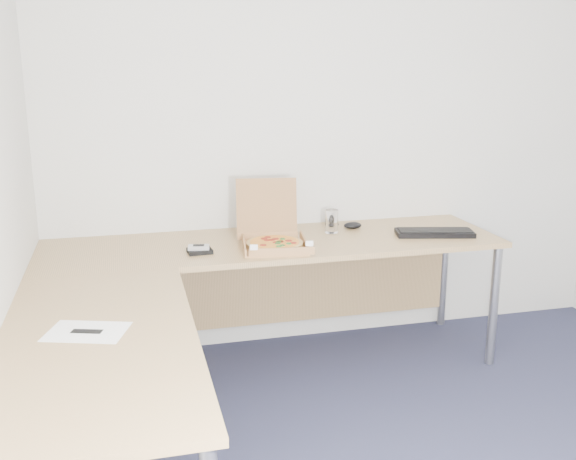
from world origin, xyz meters
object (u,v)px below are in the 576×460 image
object	(u,v)px
pizza_box	(274,240)
drinking_glass	(332,221)
keyboard	(435,233)
desk	(228,275)
wallet	(200,251)

from	to	relation	value
pizza_box	drinking_glass	bearing A→B (deg)	37.66
keyboard	pizza_box	bearing A→B (deg)	-165.31
pizza_box	drinking_glass	xyz separation A→B (m)	(0.39, 0.22, 0.03)
pizza_box	keyboard	bearing A→B (deg)	9.40
desk	drinking_glass	world-z (taller)	drinking_glass
pizza_box	keyboard	distance (m)	0.94
desk	keyboard	distance (m)	1.28
keyboard	wallet	distance (m)	1.33
desk	pizza_box	xyz separation A→B (m)	(0.30, 0.31, 0.07)
pizza_box	wallet	distance (m)	0.39
keyboard	wallet	xyz separation A→B (m)	(-1.33, -0.02, -0.00)
drinking_glass	wallet	size ratio (longest dim) A/B	1.09
pizza_box	wallet	size ratio (longest dim) A/B	3.15
pizza_box	drinking_glass	world-z (taller)	pizza_box
drinking_glass	pizza_box	bearing A→B (deg)	-150.67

